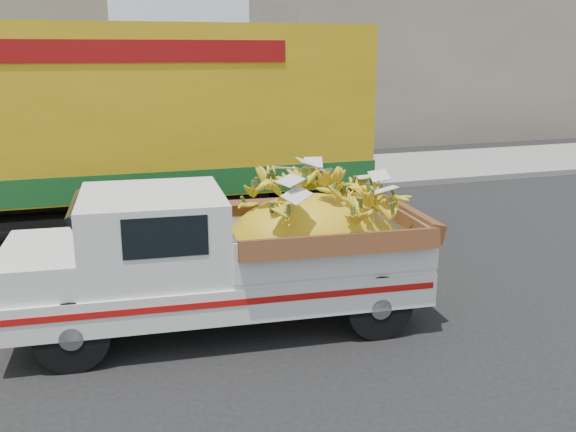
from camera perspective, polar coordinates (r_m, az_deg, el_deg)
name	(u,v)px	position (r m, az deg, el deg)	size (l,w,h in m)	color
ground	(110,326)	(8.50, -15.57, -9.37)	(100.00, 100.00, 0.00)	black
curb	(89,206)	(14.58, -17.24, 0.82)	(60.00, 0.25, 0.15)	gray
sidewalk	(86,188)	(16.63, -17.51, 2.43)	(60.00, 4.00, 0.14)	gray
building_right	(437,59)	(27.24, 13.13, 13.41)	(14.00, 6.00, 6.00)	gray
pickup_truck	(250,252)	(7.97, -3.37, -3.22)	(5.14, 2.28, 1.75)	black
semi_trailer	(29,126)	(11.83, -22.07, 7.44)	(12.02, 2.78, 3.80)	black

